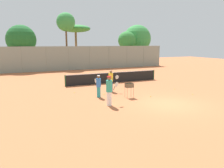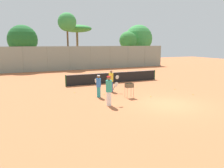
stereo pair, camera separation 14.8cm
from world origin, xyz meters
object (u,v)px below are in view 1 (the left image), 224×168
(player_yellow_shirt, at_px, (109,90))
(tennis_net, at_px, (113,77))
(ball_cart, at_px, (129,87))
(player_red_cap, at_px, (99,86))
(player_white_outfit, at_px, (111,81))

(player_yellow_shirt, bearing_deg, tennis_net, 53.81)
(ball_cart, bearing_deg, tennis_net, 76.02)
(tennis_net, xyz_separation_m, player_red_cap, (-3.48, -5.01, 0.28))
(tennis_net, height_order, player_yellow_shirt, player_yellow_shirt)
(player_white_outfit, distance_m, player_yellow_shirt, 4.11)
(player_red_cap, bearing_deg, player_white_outfit, -54.37)
(tennis_net, distance_m, ball_cart, 6.20)
(ball_cart, bearing_deg, player_red_cap, 153.44)
(player_yellow_shirt, relative_size, ball_cart, 1.79)
(player_red_cap, relative_size, ball_cart, 1.54)
(player_white_outfit, xyz_separation_m, player_red_cap, (-1.61, -1.40, -0.06))
(player_white_outfit, distance_m, ball_cart, 2.43)
(ball_cart, bearing_deg, player_yellow_shirt, -148.35)
(player_white_outfit, height_order, player_red_cap, player_white_outfit)
(player_white_outfit, height_order, player_yellow_shirt, player_yellow_shirt)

